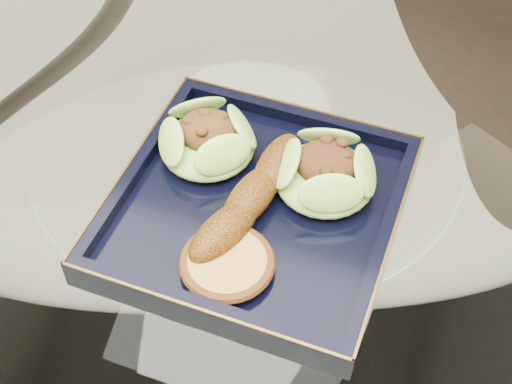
% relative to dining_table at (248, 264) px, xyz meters
% --- Properties ---
extents(dining_table, '(1.13, 1.13, 0.77)m').
position_rel_dining_table_xyz_m(dining_table, '(0.00, 0.00, 0.00)').
color(dining_table, white).
rests_on(dining_table, ground).
extents(dining_chair, '(0.55, 0.55, 1.01)m').
position_rel_dining_table_xyz_m(dining_chair, '(0.22, 0.55, -0.03)').
color(dining_chair, black).
rests_on(dining_chair, ground).
extents(navy_plate, '(0.27, 0.27, 0.02)m').
position_rel_dining_table_xyz_m(navy_plate, '(0.03, -0.05, 0.17)').
color(navy_plate, black).
rests_on(navy_plate, dining_table).
extents(lettuce_wrap_left, '(0.12, 0.12, 0.03)m').
position_rel_dining_table_xyz_m(lettuce_wrap_left, '(-0.04, -0.00, 0.20)').
color(lettuce_wrap_left, '#71A830').
rests_on(lettuce_wrap_left, navy_plate).
extents(lettuce_wrap_right, '(0.11, 0.11, 0.04)m').
position_rel_dining_table_xyz_m(lettuce_wrap_right, '(0.08, -0.00, 0.20)').
color(lettuce_wrap_right, '#64A32F').
rests_on(lettuce_wrap_right, navy_plate).
extents(roasted_plantain, '(0.07, 0.18, 0.03)m').
position_rel_dining_table_xyz_m(roasted_plantain, '(0.03, -0.05, 0.20)').
color(roasted_plantain, '#6A3B0B').
rests_on(roasted_plantain, navy_plate).
extents(crumb_patty, '(0.09, 0.09, 0.01)m').
position_rel_dining_table_xyz_m(crumb_patty, '(0.03, -0.13, 0.19)').
color(crumb_patty, '#C58741').
rests_on(crumb_patty, navy_plate).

